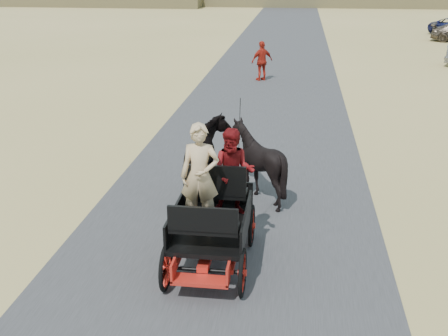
# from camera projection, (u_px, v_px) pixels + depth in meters

# --- Properties ---
(ground) EXTENTS (140.00, 140.00, 0.00)m
(ground) POSITION_uv_depth(u_px,v_px,m) (198.00, 336.00, 7.96)
(ground) COLOR tan
(road) EXTENTS (6.00, 140.00, 0.01)m
(road) POSITION_uv_depth(u_px,v_px,m) (198.00, 335.00, 7.96)
(road) COLOR #38383A
(road) RESTS_ON ground
(carriage) EXTENTS (1.30, 2.40, 0.72)m
(carriage) POSITION_uv_depth(u_px,v_px,m) (212.00, 245.00, 9.74)
(carriage) COLOR black
(carriage) RESTS_ON ground
(horse_left) EXTENTS (0.91, 2.01, 1.70)m
(horse_left) POSITION_uv_depth(u_px,v_px,m) (208.00, 160.00, 12.43)
(horse_left) COLOR black
(horse_left) RESTS_ON ground
(horse_right) EXTENTS (1.37, 1.54, 1.70)m
(horse_right) POSITION_uv_depth(u_px,v_px,m) (257.00, 162.00, 12.29)
(horse_right) COLOR black
(horse_right) RESTS_ON ground
(driver_man) EXTENTS (0.66, 0.43, 1.80)m
(driver_man) POSITION_uv_depth(u_px,v_px,m) (200.00, 176.00, 9.38)
(driver_man) COLOR tan
(driver_man) RESTS_ON carriage
(passenger_woman) EXTENTS (0.77, 0.60, 1.58)m
(passenger_woman) POSITION_uv_depth(u_px,v_px,m) (233.00, 172.00, 9.86)
(passenger_woman) COLOR #660C0F
(passenger_woman) RESTS_ON carriage
(pedestrian) EXTENTS (1.08, 0.90, 1.73)m
(pedestrian) POSITION_uv_depth(u_px,v_px,m) (262.00, 61.00, 24.57)
(pedestrian) COLOR #A01D12
(pedestrian) RESTS_ON ground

